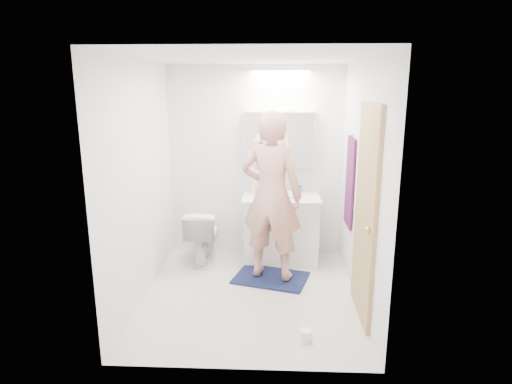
# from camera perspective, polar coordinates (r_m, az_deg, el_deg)

# --- Properties ---
(floor) EXTENTS (2.50, 2.50, 0.00)m
(floor) POSITION_cam_1_polar(r_m,az_deg,el_deg) (4.68, -0.77, -13.33)
(floor) COLOR silver
(floor) RESTS_ON ground
(ceiling) EXTENTS (2.50, 2.50, 0.00)m
(ceiling) POSITION_cam_1_polar(r_m,az_deg,el_deg) (4.17, -0.88, 17.46)
(ceiling) COLOR white
(ceiling) RESTS_ON floor
(wall_back) EXTENTS (2.50, 0.00, 2.50)m
(wall_back) POSITION_cam_1_polar(r_m,az_deg,el_deg) (5.49, -0.06, 4.02)
(wall_back) COLOR white
(wall_back) RESTS_ON floor
(wall_front) EXTENTS (2.50, 0.00, 2.50)m
(wall_front) POSITION_cam_1_polar(r_m,az_deg,el_deg) (3.06, -2.17, -3.98)
(wall_front) COLOR white
(wall_front) RESTS_ON floor
(wall_left) EXTENTS (0.00, 2.50, 2.50)m
(wall_left) POSITION_cam_1_polar(r_m,az_deg,el_deg) (4.47, -15.05, 1.26)
(wall_left) COLOR white
(wall_left) RESTS_ON floor
(wall_right) EXTENTS (0.00, 2.50, 2.50)m
(wall_right) POSITION_cam_1_polar(r_m,az_deg,el_deg) (4.35, 13.82, 0.99)
(wall_right) COLOR white
(wall_right) RESTS_ON floor
(vanity_cabinet) EXTENTS (0.90, 0.55, 0.78)m
(vanity_cabinet) POSITION_cam_1_polar(r_m,az_deg,el_deg) (5.41, 3.33, -5.01)
(vanity_cabinet) COLOR white
(vanity_cabinet) RESTS_ON floor
(countertop) EXTENTS (0.95, 0.58, 0.04)m
(countertop) POSITION_cam_1_polar(r_m,az_deg,el_deg) (5.29, 3.39, -0.81)
(countertop) COLOR white
(countertop) RESTS_ON vanity_cabinet
(sink_basin) EXTENTS (0.36, 0.36, 0.03)m
(sink_basin) POSITION_cam_1_polar(r_m,az_deg,el_deg) (5.31, 3.39, -0.36)
(sink_basin) COLOR white
(sink_basin) RESTS_ON countertop
(faucet) EXTENTS (0.02, 0.02, 0.16)m
(faucet) POSITION_cam_1_polar(r_m,az_deg,el_deg) (5.48, 3.37, 0.78)
(faucet) COLOR silver
(faucet) RESTS_ON countertop
(medicine_cabinet) EXTENTS (0.88, 0.14, 0.70)m
(medicine_cabinet) POSITION_cam_1_polar(r_m,az_deg,el_deg) (5.37, 3.12, 7.01)
(medicine_cabinet) COLOR white
(medicine_cabinet) RESTS_ON wall_back
(mirror_panel) EXTENTS (0.84, 0.01, 0.66)m
(mirror_panel) POSITION_cam_1_polar(r_m,az_deg,el_deg) (5.29, 3.13, 6.91)
(mirror_panel) COLOR silver
(mirror_panel) RESTS_ON medicine_cabinet
(toilet) EXTENTS (0.39, 0.68, 0.68)m
(toilet) POSITION_cam_1_polar(r_m,az_deg,el_deg) (5.39, -7.04, -5.72)
(toilet) COLOR white
(toilet) RESTS_ON floor
(bath_rug) EXTENTS (0.92, 0.75, 0.02)m
(bath_rug) POSITION_cam_1_polar(r_m,az_deg,el_deg) (5.01, 1.96, -11.28)
(bath_rug) COLOR #162247
(bath_rug) RESTS_ON floor
(person) EXTENTS (0.77, 0.61, 1.86)m
(person) POSITION_cam_1_polar(r_m,az_deg,el_deg) (4.68, 2.06, -0.50)
(person) COLOR tan
(person) RESTS_ON bath_rug
(door) EXTENTS (0.04, 0.80, 2.00)m
(door) POSITION_cam_1_polar(r_m,az_deg,el_deg) (4.06, 14.32, -2.86)
(door) COLOR tan
(door) RESTS_ON wall_right
(door_knob) EXTENTS (0.06, 0.06, 0.06)m
(door_knob) POSITION_cam_1_polar(r_m,az_deg,el_deg) (3.79, 14.58, -4.89)
(door_knob) COLOR gold
(door_knob) RESTS_ON door
(towel) EXTENTS (0.02, 0.42, 1.00)m
(towel) POSITION_cam_1_polar(r_m,az_deg,el_deg) (4.89, 12.28, 1.28)
(towel) COLOR #121539
(towel) RESTS_ON wall_right
(towel_hook) EXTENTS (0.07, 0.02, 0.02)m
(towel_hook) POSITION_cam_1_polar(r_m,az_deg,el_deg) (4.81, 12.45, 7.35)
(towel_hook) COLOR silver
(towel_hook) RESTS_ON wall_right
(soap_bottle_a) EXTENTS (0.11, 0.11, 0.21)m
(soap_bottle_a) POSITION_cam_1_polar(r_m,az_deg,el_deg) (5.42, -0.36, 0.90)
(soap_bottle_a) COLOR #D1C487
(soap_bottle_a) RESTS_ON countertop
(soap_bottle_b) EXTENTS (0.10, 0.10, 0.16)m
(soap_bottle_b) POSITION_cam_1_polar(r_m,az_deg,el_deg) (5.44, 1.64, 0.69)
(soap_bottle_b) COLOR #517BAD
(soap_bottle_b) RESTS_ON countertop
(toothbrush_cup) EXTENTS (0.13, 0.13, 0.10)m
(toothbrush_cup) POSITION_cam_1_polar(r_m,az_deg,el_deg) (5.44, 5.58, 0.32)
(toothbrush_cup) COLOR #3C57B5
(toothbrush_cup) RESTS_ON countertop
(toilet_paper_roll) EXTENTS (0.11, 0.11, 0.10)m
(toilet_paper_roll) POSITION_cam_1_polar(r_m,az_deg,el_deg) (3.93, 6.56, -18.31)
(toilet_paper_roll) COLOR white
(toilet_paper_roll) RESTS_ON floor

